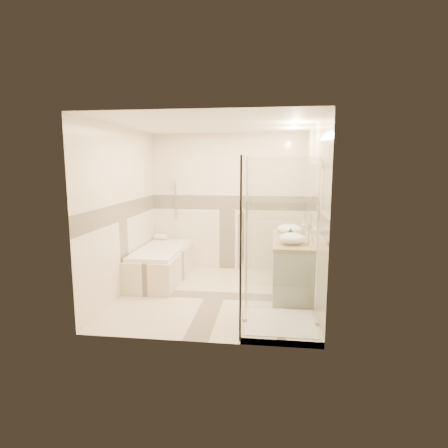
# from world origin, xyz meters

# --- Properties ---
(room) EXTENTS (2.82, 3.02, 2.52)m
(room) POSITION_xyz_m (0.06, 0.01, 1.26)
(room) COLOR beige
(room) RESTS_ON ground
(bathtub) EXTENTS (0.75, 1.70, 0.56)m
(bathtub) POSITION_xyz_m (-1.02, 0.65, 0.31)
(bathtub) COLOR beige
(bathtub) RESTS_ON ground
(vanity) EXTENTS (0.58, 1.62, 0.85)m
(vanity) POSITION_xyz_m (1.12, 0.30, 0.43)
(vanity) COLOR silver
(vanity) RESTS_ON ground
(shower_enclosure) EXTENTS (0.96, 0.93, 2.04)m
(shower_enclosure) POSITION_xyz_m (0.83, -0.97, 0.51)
(shower_enclosure) COLOR beige
(shower_enclosure) RESTS_ON ground
(vessel_sink_near) EXTENTS (0.41, 0.41, 0.16)m
(vessel_sink_near) POSITION_xyz_m (1.10, 0.64, 0.93)
(vessel_sink_near) COLOR white
(vessel_sink_near) RESTS_ON vanity
(vessel_sink_far) EXTENTS (0.39, 0.39, 0.15)m
(vessel_sink_far) POSITION_xyz_m (1.10, -0.13, 0.93)
(vessel_sink_far) COLOR white
(vessel_sink_far) RESTS_ON vanity
(faucet_near) EXTENTS (0.13, 0.03, 0.31)m
(faucet_near) POSITION_xyz_m (1.32, 0.64, 1.03)
(faucet_near) COLOR silver
(faucet_near) RESTS_ON vanity
(faucet_far) EXTENTS (0.12, 0.03, 0.29)m
(faucet_far) POSITION_xyz_m (1.32, -0.13, 1.02)
(faucet_far) COLOR silver
(faucet_far) RESTS_ON vanity
(amenity_bottle_a) EXTENTS (0.07, 0.08, 0.16)m
(amenity_bottle_a) POSITION_xyz_m (1.10, 0.30, 0.93)
(amenity_bottle_a) COLOR black
(amenity_bottle_a) RESTS_ON vanity
(amenity_bottle_b) EXTENTS (0.15, 0.15, 0.15)m
(amenity_bottle_b) POSITION_xyz_m (1.10, 0.25, 0.92)
(amenity_bottle_b) COLOR black
(amenity_bottle_b) RESTS_ON vanity
(folded_towels) EXTENTS (0.18, 0.26, 0.08)m
(folded_towels) POSITION_xyz_m (1.10, 0.99, 0.89)
(folded_towels) COLOR white
(folded_towels) RESTS_ON vanity
(rolled_towel) EXTENTS (0.23, 0.10, 0.10)m
(rolled_towel) POSITION_xyz_m (-1.22, 1.32, 0.61)
(rolled_towel) COLOR white
(rolled_towel) RESTS_ON bathtub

